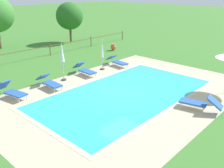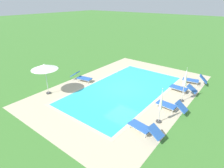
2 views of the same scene
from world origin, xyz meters
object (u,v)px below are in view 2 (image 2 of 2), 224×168
Objects in this scene: sun_lounger_north_mid at (182,88)px; patio_umbrella_closed_row_mid_west at (161,103)px; sun_lounger_north_near_steps at (194,80)px; patio_umbrella_open_foreground at (44,67)px; sun_lounger_north_far at (144,128)px; sun_lounger_south_near_corner at (171,105)px; patio_umbrella_closed_row_west at (185,79)px; sun_lounger_north_end at (82,77)px.

patio_umbrella_closed_row_mid_west is at bearing 3.04° from sun_lounger_north_mid.
sun_lounger_north_near_steps is 7.00m from patio_umbrella_closed_row_mid_west.
patio_umbrella_open_foreground reaches higher than patio_umbrella_closed_row_mid_west.
sun_lounger_north_mid is 0.97× the size of sun_lounger_north_far.
sun_lounger_north_near_steps reaches higher than sun_lounger_north_mid.
sun_lounger_south_near_corner is 0.81× the size of patio_umbrella_closed_row_west.
sun_lounger_north_near_steps is at bearing 124.31° from sun_lounger_north_end.
patio_umbrella_closed_row_mid_west is at bearing 0.00° from sun_lounger_north_near_steps.
sun_lounger_north_end is at bearing -55.69° from sun_lounger_north_near_steps.
patio_umbrella_closed_row_west is (-4.80, 0.39, 1.35)m from sun_lounger_north_far.
sun_lounger_north_near_steps is 0.98× the size of sun_lounger_north_mid.
patio_umbrella_closed_row_west is (-1.67, 0.18, 1.34)m from sun_lounger_south_near_corner.
sun_lounger_north_far is 8.40m from sun_lounger_north_end.
sun_lounger_north_end is at bearing -110.04° from sun_lounger_north_far.
patio_umbrella_open_foreground is (8.79, -8.35, 1.78)m from sun_lounger_north_near_steps.
patio_umbrella_open_foreground is 1.07× the size of patio_umbrella_closed_row_mid_west.
patio_umbrella_open_foreground is at bearing -77.49° from patio_umbrella_closed_row_mid_west.
patio_umbrella_open_foreground is at bearing -58.73° from patio_umbrella_closed_row_west.
sun_lounger_south_near_corner is (-3.13, 0.21, 0.01)m from sun_lounger_north_far.
sun_lounger_south_near_corner is at bearing -6.12° from patio_umbrella_closed_row_west.
patio_umbrella_closed_row_west is at bearing 173.88° from sun_lounger_south_near_corner.
sun_lounger_north_mid is at bearing 112.82° from sun_lounger_north_end.
patio_umbrella_closed_row_mid_west is at bearing 102.51° from patio_umbrella_open_foreground.
sun_lounger_north_mid is at bearing -176.96° from patio_umbrella_closed_row_mid_west.
patio_umbrella_open_foreground is at bearing -67.18° from sun_lounger_south_near_corner.
sun_lounger_north_near_steps is 0.84× the size of patio_umbrella_open_foreground.
sun_lounger_north_far is 0.94× the size of patio_umbrella_closed_row_mid_west.
sun_lounger_north_end is at bearing -88.25° from sun_lounger_south_near_corner.
patio_umbrella_open_foreground is at bearing -43.53° from sun_lounger_north_near_steps.
patio_umbrella_closed_row_west is at bearing 175.31° from sun_lounger_north_far.
sun_lounger_north_mid is 1.00× the size of sun_lounger_south_near_corner.
sun_lounger_north_near_steps reaches higher than sun_lounger_south_near_corner.
sun_lounger_south_near_corner is 0.91× the size of patio_umbrella_closed_row_mid_west.
sun_lounger_north_near_steps is 0.98× the size of sun_lounger_south_near_corner.
sun_lounger_north_far is 3.14m from sun_lounger_south_near_corner.
sun_lounger_north_near_steps is at bearing -176.70° from patio_umbrella_closed_row_west.
sun_lounger_south_near_corner is 0.85× the size of patio_umbrella_open_foreground.
sun_lounger_north_near_steps is 0.95× the size of sun_lounger_north_far.
patio_umbrella_closed_row_west reaches higher than patio_umbrella_open_foreground.
sun_lounger_north_end is 0.87× the size of patio_umbrella_open_foreground.
sun_lounger_north_far is 0.88× the size of patio_umbrella_open_foreground.
sun_lounger_north_mid is 0.91× the size of patio_umbrella_closed_row_mid_west.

